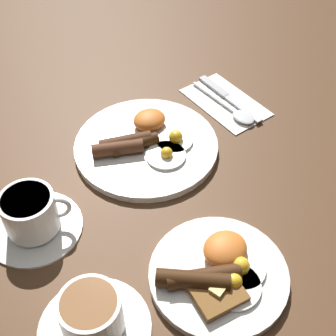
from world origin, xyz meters
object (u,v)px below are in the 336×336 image
at_px(teacup_far, 92,319).
at_px(knife, 226,96).
at_px(breakfast_plate_near, 146,144).
at_px(spoon, 237,113).
at_px(teacup_near, 32,216).
at_px(breakfast_plate_far, 218,273).

height_order(teacup_far, knife, teacup_far).
distance_m(breakfast_plate_near, spoon, 0.22).
bearing_deg(breakfast_plate_near, teacup_near, 9.38).
bearing_deg(breakfast_plate_far, knife, -134.65).
bearing_deg(teacup_near, teacup_far, 85.66).
bearing_deg(knife, spoon, -19.23).
bearing_deg(knife, breakfast_plate_far, -42.14).
xyz_separation_m(breakfast_plate_near, breakfast_plate_far, (0.09, 0.31, 0.00)).
height_order(breakfast_plate_far, spoon, breakfast_plate_far).
relative_size(teacup_near, spoon, 0.87).
bearing_deg(breakfast_plate_near, teacup_far, 42.75).
bearing_deg(teacup_near, spoon, -179.46).
distance_m(teacup_far, knife, 0.59).
xyz_separation_m(breakfast_plate_near, teacup_far, (0.28, 0.26, 0.02)).
bearing_deg(breakfast_plate_near, breakfast_plate_far, 74.33).
xyz_separation_m(breakfast_plate_near, teacup_near, (0.27, 0.04, 0.02)).
height_order(breakfast_plate_near, knife, breakfast_plate_near).
xyz_separation_m(teacup_far, spoon, (-0.50, -0.22, -0.03)).
distance_m(teacup_far, spoon, 0.55).
bearing_deg(teacup_far, teacup_near, -94.34).
relative_size(knife, spoon, 1.05).
xyz_separation_m(teacup_far, knife, (-0.52, -0.28, -0.03)).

